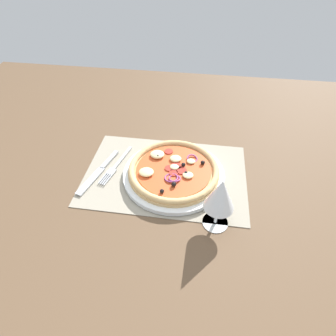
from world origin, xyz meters
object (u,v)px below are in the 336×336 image
Objects in this scene: plate at (174,174)px; wine_glass at (220,195)px; pizza at (174,170)px; knife at (98,172)px; fork at (115,167)px.

plate is 21.15cm from wine_glass.
knife is (22.01, 1.85, -2.16)cm from pizza.
wine_glass reaches higher than knife.
pizza is at bearing -49.82° from wine_glass.
pizza is (0.08, -0.03, 1.75)cm from plate.
fork is 35.30cm from wine_glass.
wine_glass is at bearing 76.01° from fork.
fork is at bearing -3.74° from plate.
pizza is 22.19cm from knife.
wine_glass is (-34.35, 12.76, 9.60)cm from knife.
wine_glass is (-12.34, 14.61, 7.44)cm from pizza.
fork is (17.76, -1.13, -2.19)cm from pizza.
pizza reaches higher than plate.
fork is at bearing 140.77° from knife.
plate is 1.48× the size of knife.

